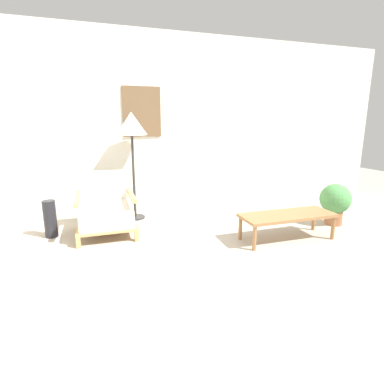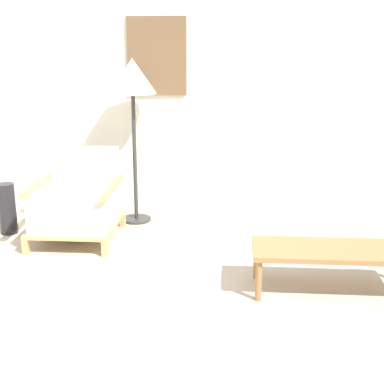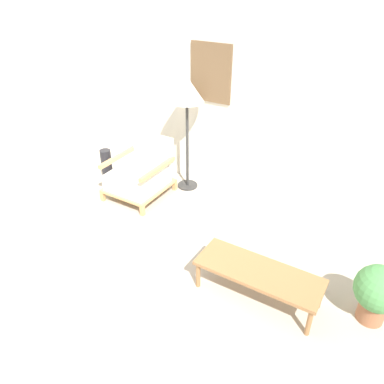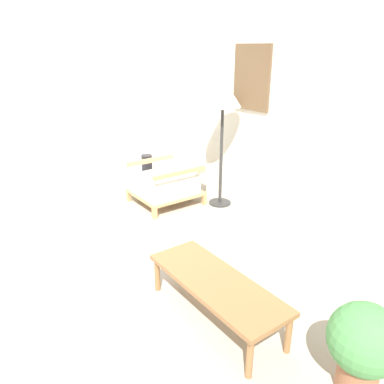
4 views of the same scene
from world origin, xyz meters
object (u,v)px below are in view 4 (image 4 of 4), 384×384
Objects in this scene: floor_lamp at (223,98)px; coffee_table at (216,285)px; armchair at (168,180)px; potted_plant at (364,344)px; vase at (147,171)px.

floor_lamp reaches higher than coffee_table.
armchair is 3.11m from potted_plant.
coffee_table is at bearing -163.84° from potted_plant.
floor_lamp is (0.43, 0.50, 1.02)m from armchair.
potted_plant is at bearing 16.16° from coffee_table.
floor_lamp is 2.40m from coffee_table.
coffee_table is (1.65, -1.41, -1.03)m from floor_lamp.
potted_plant reaches higher than vase.
floor_lamp is 3.01m from potted_plant.
vase is (-2.74, 0.97, -0.05)m from coffee_table.
armchair is 2.27m from coffee_table.
vase is 0.81× the size of potted_plant.
armchair is at bearing -5.72° from vase.
coffee_table is 2.49× the size of vase.
armchair is 0.51× the size of floor_lamp.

